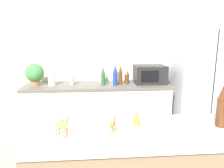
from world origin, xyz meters
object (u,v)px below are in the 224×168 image
Objects in this scene: back_bottle_1 at (127,77)px; wise_man_figurine_crimson at (137,116)px; potted_plant at (35,74)px; camel_figurine at (62,124)px; refrigerator at (202,84)px; fruit_bowl at (200,125)px; back_bottle_3 at (115,75)px; back_bottle_4 at (103,76)px; camel_figurine_second at (112,124)px; wine_bottle at (222,105)px; microwave at (150,74)px; back_bottle_5 at (72,77)px; back_bottle_0 at (101,74)px; back_bottle_2 at (120,75)px.

back_bottle_1 is 1.78m from wise_man_figurine_crimson.
potted_plant is 2.00m from camel_figurine.
refrigerator is 2.05m from fruit_bowl.
back_bottle_1 reaches higher than wise_man_figurine_crimson.
back_bottle_3 is 1.09× the size of back_bottle_4.
back_bottle_1 is at bearing 78.39° from camel_figurine_second.
wise_man_figurine_crimson is at bearing 172.72° from wine_bottle.
back_bottle_5 is at bearing -177.89° from microwave.
potted_plant is at bearing 177.64° from back_bottle_4.
microwave is at bearing 72.48° from wise_man_figurine_crimson.
potted_plant is 0.69× the size of microwave.
wise_man_figurine_crimson is (0.18, -1.70, -0.02)m from back_bottle_4.
potted_plant is at bearing -173.57° from back_bottle_0.
back_bottle_4 is 1.82m from camel_figurine_second.
microwave is (-0.83, 0.07, 0.16)m from refrigerator.
back_bottle_5 reaches higher than camel_figurine_second.
camel_figurine_second is at bearing -146.88° from wise_man_figurine_crimson.
camel_figurine is at bearing -110.94° from back_bottle_1.
refrigerator is at bearing -5.32° from back_bottle_0.
refrigerator is at bearing 66.78° from wine_bottle.
back_bottle_4 reaches higher than fruit_bowl.
back_bottle_1 is 0.76× the size of back_bottle_2.
back_bottle_5 is at bearing 103.81° from camel_figurine_second.
potted_plant is at bearing 179.09° from back_bottle_5.
wine_bottle is at bearing -87.90° from microwave.
back_bottle_5 is 1.74× the size of camel_figurine.
back_bottle_3 reaches higher than camel_figurine.
fruit_bowl is at bearing -117.37° from refrigerator.
wine_bottle is (1.83, -1.82, 0.03)m from potted_plant.
refrigerator is at bearing 1.33° from back_bottle_3.
refrigerator is 5.79× the size of back_bottle_0.
back_bottle_0 reaches higher than wise_man_figurine_crimson.
camel_figurine is at bearing -119.82° from microwave.
potted_plant is 1.72× the size of fruit_bowl.
fruit_bowl is at bearing -48.38° from potted_plant.
back_bottle_2 is 1.88× the size of wise_man_figurine_crimson.
fruit_bowl is (0.63, -1.81, -0.06)m from back_bottle_4.
fruit_bowl is at bearing -168.14° from wine_bottle.
back_bottle_1 is 1.19× the size of fruit_bowl.
fruit_bowl is 0.47m from wise_man_figurine_crimson.
back_bottle_3 reaches higher than wise_man_figurine_crimson.
microwave is 1.58× the size of back_bottle_2.
fruit_bowl is 1.74× the size of camel_figurine_second.
back_bottle_2 reaches higher than back_bottle_1.
fruit_bowl is at bearing 1.85° from camel_figurine.
camel_figurine is at bearing -176.56° from camel_figurine_second.
fruit_bowl is at bearing -70.80° from back_bottle_4.
wise_man_figurine_crimson is (-0.56, -1.77, -0.02)m from microwave.
back_bottle_1 is 1.94m from camel_figurine_second.
potted_plant is at bearing 131.62° from fruit_bowl.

